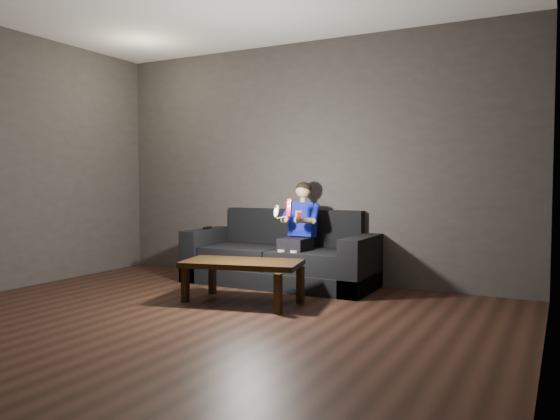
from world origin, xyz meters
The scene contains 9 objects.
floor centered at (0.00, 0.00, 0.00)m, with size 5.00×5.00×0.00m, color black.
back_wall centered at (0.00, 2.50, 1.35)m, with size 5.00×0.04×2.70m, color #383331.
right_wall centered at (2.50, 0.00, 1.35)m, with size 0.04×5.00×2.70m, color #383331.
sofa centered at (-0.15, 2.17, 0.26)m, with size 2.10×0.91×0.81m.
child centered at (0.09, 2.11, 0.67)m, with size 0.41×0.51×1.02m.
wii_remote_red centered at (0.16, 1.72, 0.87)m, with size 0.05×0.07×0.18m.
nunchuk_white centered at (0.02, 1.73, 0.83)m, with size 0.07×0.09×0.14m.
wii_remote_black centered at (-1.10, 2.10, 0.59)m, with size 0.04×0.14×0.03m.
coffee_table centered at (-0.03, 1.15, 0.34)m, with size 1.17×0.77×0.39m.
Camera 1 is at (2.61, -3.14, 1.13)m, focal length 35.00 mm.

